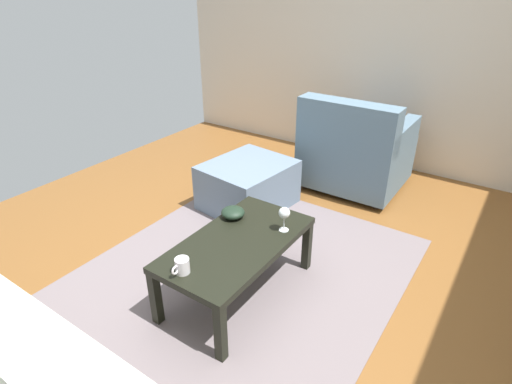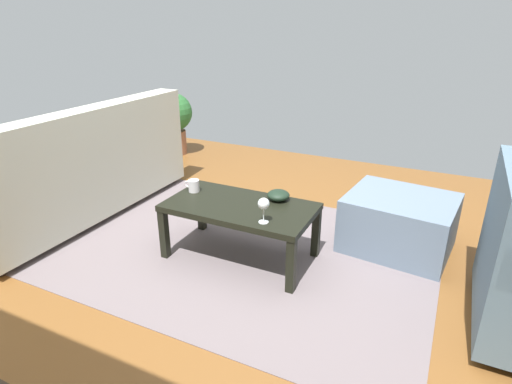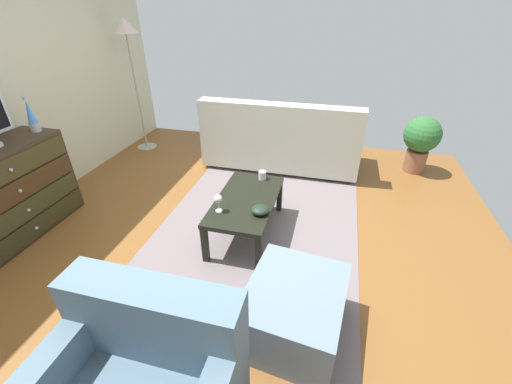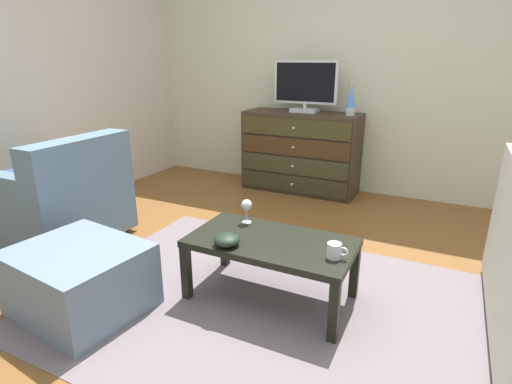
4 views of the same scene
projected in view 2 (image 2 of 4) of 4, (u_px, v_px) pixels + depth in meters
ground_plane at (255, 273)px, 2.74m from camera, size 5.24×5.05×0.05m
area_rug at (242, 248)px, 2.98m from camera, size 2.60×1.90×0.01m
coffee_table at (240, 211)px, 2.76m from camera, size 0.97×0.52×0.39m
wine_glass at (264, 205)px, 2.46m from camera, size 0.07×0.07×0.16m
mug at (194, 186)px, 2.94m from camera, size 0.11×0.08×0.08m
bowl_decorative at (278, 195)px, 2.80m from camera, size 0.15×0.15×0.07m
couch_large at (75, 173)px, 3.42m from camera, size 0.85×1.97×0.90m
ottoman at (399, 223)px, 2.93m from camera, size 0.76×0.68×0.39m
potted_plant at (174, 118)px, 4.92m from camera, size 0.44×0.44×0.72m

